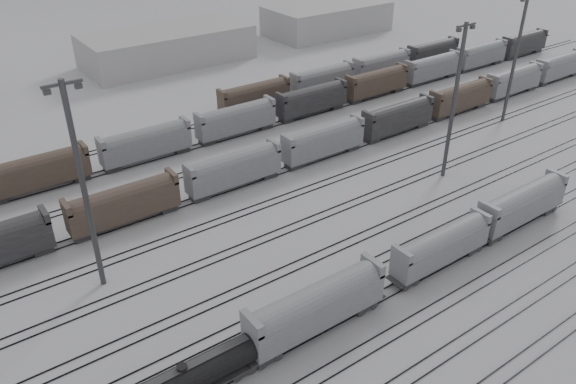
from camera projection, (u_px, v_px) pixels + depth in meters
ground at (439, 273)px, 66.59m from camera, size 900.00×900.00×0.00m
tracks at (343, 210)px, 78.86m from camera, size 220.00×71.50×0.16m
tank_car_b at (184, 381)px, 49.64m from camera, size 16.53×2.76×4.09m
hopper_car_a at (316, 305)px, 56.54m from camera, size 15.96×3.17×5.71m
hopper_car_b at (442, 245)px, 66.22m from camera, size 14.29×2.84×5.11m
hopper_car_c at (522, 203)px, 74.03m from camera, size 15.39×3.06×5.50m
light_mast_b at (83, 186)px, 58.50m from camera, size 3.93×0.63×24.54m
light_mast_c at (455, 99)px, 81.47m from camera, size 3.79×0.61×23.70m
light_mast_d at (516, 57)px, 100.72m from camera, size 3.71×0.59×23.19m
bg_string_near at (323, 142)px, 91.72m from camera, size 151.00×3.00×5.60m
bg_string_mid at (312, 101)px, 108.00m from camera, size 151.00×3.00×5.60m
bg_string_far at (353, 73)px, 122.45m from camera, size 66.00×3.00×5.60m
warehouse_mid at (168, 46)px, 136.41m from camera, size 40.00×18.00×8.00m
warehouse_right at (327, 18)px, 161.61m from camera, size 35.00×18.00×8.00m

